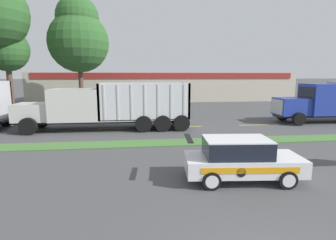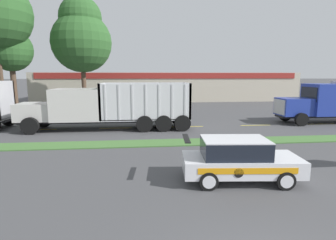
{
  "view_description": "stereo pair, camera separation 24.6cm",
  "coord_description": "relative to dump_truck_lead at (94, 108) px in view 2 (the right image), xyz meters",
  "views": [
    {
      "loc": [
        -2.71,
        -3.65,
        3.86
      ],
      "look_at": [
        -1.01,
        10.43,
        1.43
      ],
      "focal_mm": 28.0,
      "sensor_mm": 36.0,
      "label": 1
    },
    {
      "loc": [
        -2.46,
        -3.67,
        3.86
      ],
      "look_at": [
        -1.01,
        10.43,
        1.43
      ],
      "focal_mm": 28.0,
      "sensor_mm": 36.0,
      "label": 2
    }
  ],
  "objects": [
    {
      "name": "tree_behind_left",
      "position": [
        -3.04,
        11.82,
        6.52
      ],
      "size": [
        6.54,
        6.54,
        12.35
      ],
      "color": "brown",
      "rests_on": "ground_plane"
    },
    {
      "name": "store_building_backdrop",
      "position": [
        7.6,
        24.3,
        0.57
      ],
      "size": [
        38.98,
        12.1,
        4.26
      ],
      "color": "#BCB29E",
      "rests_on": "ground_plane"
    },
    {
      "name": "centre_line_6",
      "position": [
        17.67,
        0.32,
        -1.56
      ],
      "size": [
        2.4,
        0.14,
        0.01
      ],
      "primitive_type": "cube",
      "color": "yellow",
      "rests_on": "ground_plane"
    },
    {
      "name": "centre_line_5",
      "position": [
        12.27,
        0.32,
        -1.56
      ],
      "size": [
        2.4,
        0.14,
        0.01
      ],
      "primitive_type": "cube",
      "color": "yellow",
      "rests_on": "ground_plane"
    },
    {
      "name": "tree_behind_right",
      "position": [
        -9.4,
        9.16,
        5.14
      ],
      "size": [
        4.2,
        4.2,
        9.49
      ],
      "color": "brown",
      "rests_on": "ground_plane"
    },
    {
      "name": "dump_truck_trail",
      "position": [
        19.02,
        0.83,
        0.06
      ],
      "size": [
        11.01,
        2.63,
        3.36
      ],
      "color": "black",
      "rests_on": "ground_plane"
    },
    {
      "name": "centre_line_2",
      "position": [
        -3.93,
        0.32,
        -1.56
      ],
      "size": [
        2.4,
        0.14,
        0.01
      ],
      "primitive_type": "cube",
      "color": "yellow",
      "rests_on": "ground_plane"
    },
    {
      "name": "centre_line_3",
      "position": [
        1.47,
        0.32,
        -1.56
      ],
      "size": [
        2.4,
        0.14,
        0.01
      ],
      "primitive_type": "cube",
      "color": "yellow",
      "rests_on": "ground_plane"
    },
    {
      "name": "rally_car",
      "position": [
        6.91,
        -10.09,
        -0.74
      ],
      "size": [
        4.37,
        2.11,
        1.63
      ],
      "color": "white",
      "rests_on": "ground_plane"
    },
    {
      "name": "grass_verge",
      "position": [
        5.85,
        -4.44,
        -1.54
      ],
      "size": [
        120.0,
        1.53,
        0.06
      ],
      "primitive_type": "cube",
      "color": "#477538",
      "rests_on": "ground_plane"
    },
    {
      "name": "centre_line_4",
      "position": [
        6.87,
        0.32,
        -1.56
      ],
      "size": [
        2.4,
        0.14,
        0.01
      ],
      "primitive_type": "cube",
      "color": "yellow",
      "rests_on": "ground_plane"
    },
    {
      "name": "dump_truck_lead",
      "position": [
        0.0,
        0.0,
        0.0
      ],
      "size": [
        12.03,
        2.82,
        3.32
      ],
      "color": "black",
      "rests_on": "ground_plane"
    }
  ]
}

